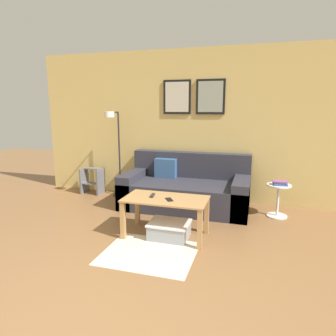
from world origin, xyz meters
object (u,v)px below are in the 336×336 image
(book_stack, at_px, (280,183))
(cell_phone, at_px, (169,200))
(couch, at_px, (186,190))
(side_table, at_px, (278,197))
(storage_bin, at_px, (169,230))
(remote_control, at_px, (153,195))
(coffee_table, at_px, (166,206))
(floor_lamp, at_px, (115,147))
(step_stool, at_px, (92,180))

(book_stack, relative_size, cell_phone, 1.49)
(couch, xyz_separation_m, side_table, (1.41, -0.05, 0.01))
(storage_bin, height_order, remote_control, remote_control)
(couch, relative_size, cell_phone, 14.24)
(coffee_table, height_order, book_stack, book_stack)
(floor_lamp, bearing_deg, storage_bin, -43.97)
(book_stack, distance_m, step_stool, 3.30)
(remote_control, bearing_deg, side_table, 26.76)
(couch, xyz_separation_m, step_stool, (-1.86, 0.24, -0.03))
(remote_control, xyz_separation_m, cell_phone, (0.25, -0.08, -0.01))
(coffee_table, xyz_separation_m, book_stack, (1.40, 1.12, 0.12))
(floor_lamp, xyz_separation_m, cell_phone, (1.38, -1.34, -0.41))
(coffee_table, bearing_deg, cell_phone, -40.91)
(floor_lamp, distance_m, step_stool, 0.88)
(coffee_table, bearing_deg, remote_control, 171.06)
(storage_bin, distance_m, floor_lamp, 2.07)
(book_stack, relative_size, remote_control, 1.39)
(floor_lamp, distance_m, side_table, 2.77)
(remote_control, distance_m, step_stool, 2.22)
(storage_bin, distance_m, step_stool, 2.44)
(coffee_table, bearing_deg, book_stack, 38.72)
(couch, height_order, coffee_table, couch)
(remote_control, bearing_deg, floor_lamp, 123.50)
(book_stack, xyz_separation_m, cell_phone, (-1.33, -1.17, -0.01))
(couch, bearing_deg, step_stool, 172.57)
(floor_lamp, xyz_separation_m, book_stack, (2.71, -0.17, -0.40))
(coffee_table, distance_m, side_table, 1.79)
(floor_lamp, bearing_deg, remote_control, -48.05)
(floor_lamp, distance_m, book_stack, 2.74)
(couch, relative_size, floor_lamp, 1.31)
(storage_bin, xyz_separation_m, step_stool, (-1.94, 1.46, 0.15))
(floor_lamp, relative_size, book_stack, 7.33)
(remote_control, distance_m, cell_phone, 0.26)
(storage_bin, xyz_separation_m, book_stack, (1.34, 1.16, 0.41))
(couch, relative_size, side_table, 4.09)
(book_stack, bearing_deg, coffee_table, -141.28)
(storage_bin, bearing_deg, remote_control, 164.74)
(cell_phone, bearing_deg, coffee_table, 107.18)
(coffee_table, xyz_separation_m, step_stool, (-1.88, 1.43, -0.15))
(couch, xyz_separation_m, floor_lamp, (-1.29, 0.10, 0.63))
(book_stack, bearing_deg, cell_phone, -138.64)
(coffee_table, bearing_deg, floor_lamp, 135.58)
(cell_phone, bearing_deg, storage_bin, 70.20)
(coffee_table, bearing_deg, couch, 91.20)
(coffee_table, distance_m, remote_control, 0.21)
(side_table, bearing_deg, cell_phone, -138.03)
(couch, height_order, book_stack, couch)
(side_table, distance_m, remote_control, 1.93)
(step_stool, bearing_deg, book_stack, -5.36)
(storage_bin, height_order, floor_lamp, floor_lamp)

